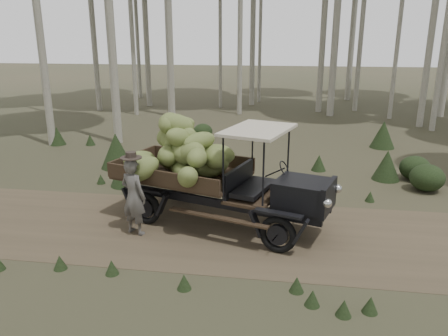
% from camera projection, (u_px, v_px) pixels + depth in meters
% --- Properties ---
extents(ground, '(120.00, 120.00, 0.00)m').
position_uv_depth(ground, '(291.00, 236.00, 10.08)').
color(ground, '#473D2B').
rests_on(ground, ground).
extents(dirt_track, '(70.00, 4.00, 0.01)m').
position_uv_depth(dirt_track, '(291.00, 236.00, 10.08)').
color(dirt_track, brown).
rests_on(dirt_track, ground).
extents(banana_truck, '(5.62, 3.32, 2.74)m').
position_uv_depth(banana_truck, '(199.00, 160.00, 10.51)').
color(banana_truck, black).
rests_on(banana_truck, ground).
extents(farmer, '(0.78, 0.65, 1.97)m').
position_uv_depth(farmer, '(134.00, 196.00, 9.98)').
color(farmer, '#54514D').
rests_on(farmer, ground).
extents(undergrowth, '(23.28, 21.07, 1.36)m').
position_uv_depth(undergrowth, '(376.00, 202.00, 10.79)').
color(undergrowth, '#233319').
rests_on(undergrowth, ground).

